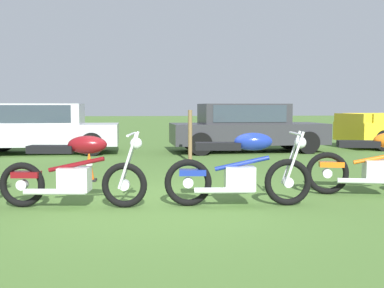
{
  "coord_description": "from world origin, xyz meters",
  "views": [
    {
      "loc": [
        -0.32,
        -6.25,
        1.34
      ],
      "look_at": [
        0.54,
        0.75,
        0.77
      ],
      "focal_mm": 42.65,
      "sensor_mm": 36.0,
      "label": 1
    }
  ],
  "objects_px": {
    "motorcycle_orange": "(379,164)",
    "car_charcoal": "(246,125)",
    "fence_post_wooden": "(190,136)",
    "traffic_cone": "(89,166)",
    "car_silver": "(38,125)",
    "motorcycle_blue": "(240,170)",
    "motorcycle_maroon": "(75,171)"
  },
  "relations": [
    {
      "from": "motorcycle_maroon",
      "to": "motorcycle_orange",
      "type": "xyz_separation_m",
      "value": [
        4.45,
        0.29,
        0.0
      ]
    },
    {
      "from": "motorcycle_orange",
      "to": "traffic_cone",
      "type": "xyz_separation_m",
      "value": [
        -4.48,
        1.91,
        -0.22
      ]
    },
    {
      "from": "motorcycle_maroon",
      "to": "motorcycle_blue",
      "type": "height_order",
      "value": "same"
    },
    {
      "from": "car_silver",
      "to": "car_charcoal",
      "type": "bearing_deg",
      "value": -2.66
    },
    {
      "from": "motorcycle_blue",
      "to": "motorcycle_orange",
      "type": "bearing_deg",
      "value": 16.87
    },
    {
      "from": "traffic_cone",
      "to": "motorcycle_blue",
      "type": "bearing_deg",
      "value": -46.47
    },
    {
      "from": "motorcycle_orange",
      "to": "car_charcoal",
      "type": "distance_m",
      "value": 6.82
    },
    {
      "from": "car_silver",
      "to": "traffic_cone",
      "type": "bearing_deg",
      "value": -69.73
    },
    {
      "from": "car_silver",
      "to": "car_charcoal",
      "type": "distance_m",
      "value": 6.03
    },
    {
      "from": "motorcycle_blue",
      "to": "car_silver",
      "type": "xyz_separation_m",
      "value": [
        -4.19,
        7.47,
        0.34
      ]
    },
    {
      "from": "car_charcoal",
      "to": "traffic_cone",
      "type": "bearing_deg",
      "value": -131.5
    },
    {
      "from": "motorcycle_blue",
      "to": "traffic_cone",
      "type": "bearing_deg",
      "value": 138.94
    },
    {
      "from": "fence_post_wooden",
      "to": "motorcycle_maroon",
      "type": "bearing_deg",
      "value": -113.71
    },
    {
      "from": "motorcycle_blue",
      "to": "traffic_cone",
      "type": "relative_size",
      "value": 3.42
    },
    {
      "from": "motorcycle_orange",
      "to": "fence_post_wooden",
      "type": "height_order",
      "value": "fence_post_wooden"
    },
    {
      "from": "motorcycle_orange",
      "to": "car_charcoal",
      "type": "xyz_separation_m",
      "value": [
        -0.41,
        6.8,
        0.31
      ]
    },
    {
      "from": "traffic_cone",
      "to": "fence_post_wooden",
      "type": "distance_m",
      "value": 3.39
    },
    {
      "from": "motorcycle_orange",
      "to": "car_silver",
      "type": "bearing_deg",
      "value": 146.78
    },
    {
      "from": "car_charcoal",
      "to": "fence_post_wooden",
      "type": "bearing_deg",
      "value": -131.82
    },
    {
      "from": "motorcycle_orange",
      "to": "car_silver",
      "type": "relative_size",
      "value": 0.49
    },
    {
      "from": "car_silver",
      "to": "fence_post_wooden",
      "type": "relative_size",
      "value": 3.29
    },
    {
      "from": "traffic_cone",
      "to": "fence_post_wooden",
      "type": "height_order",
      "value": "fence_post_wooden"
    },
    {
      "from": "motorcycle_blue",
      "to": "car_silver",
      "type": "distance_m",
      "value": 8.58
    },
    {
      "from": "motorcycle_blue",
      "to": "car_silver",
      "type": "relative_size",
      "value": 0.48
    },
    {
      "from": "car_silver",
      "to": "fence_post_wooden",
      "type": "distance_m",
      "value": 4.81
    },
    {
      "from": "car_charcoal",
      "to": "fence_post_wooden",
      "type": "height_order",
      "value": "car_charcoal"
    },
    {
      "from": "motorcycle_blue",
      "to": "fence_post_wooden",
      "type": "distance_m",
      "value": 4.97
    },
    {
      "from": "motorcycle_blue",
      "to": "motorcycle_orange",
      "type": "height_order",
      "value": "same"
    },
    {
      "from": "traffic_cone",
      "to": "car_silver",
      "type": "bearing_deg",
      "value": 110.87
    },
    {
      "from": "car_charcoal",
      "to": "traffic_cone",
      "type": "relative_size",
      "value": 7.82
    },
    {
      "from": "motorcycle_maroon",
      "to": "car_charcoal",
      "type": "bearing_deg",
      "value": 68.27
    },
    {
      "from": "motorcycle_maroon",
      "to": "car_silver",
      "type": "distance_m",
      "value": 7.59
    }
  ]
}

